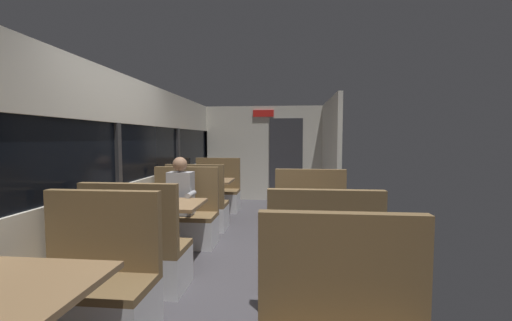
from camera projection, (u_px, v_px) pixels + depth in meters
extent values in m
cube|color=#423F44|center=(237.00, 268.00, 3.76)|extent=(3.30, 9.20, 0.02)
cube|color=beige|center=(118.00, 225.00, 3.87)|extent=(0.08, 8.40, 0.95)
cube|color=beige|center=(114.00, 97.00, 3.76)|extent=(0.08, 8.40, 0.60)
cube|color=black|center=(115.00, 154.00, 3.81)|extent=(0.03, 8.40, 0.75)
cube|color=#2D2D30|center=(118.00, 154.00, 3.81)|extent=(0.06, 0.08, 0.75)
cube|color=#2D2D30|center=(178.00, 149.00, 5.89)|extent=(0.06, 0.08, 0.75)
cube|color=#2D2D30|center=(206.00, 146.00, 7.98)|extent=(0.06, 0.08, 0.75)
cube|color=beige|center=(264.00, 153.00, 7.85)|extent=(2.90, 0.08, 2.30)
cube|color=#333338|center=(286.00, 160.00, 7.76)|extent=(0.80, 0.04, 2.00)
cube|color=red|center=(263.00, 113.00, 7.73)|extent=(0.50, 0.03, 0.16)
cube|color=beige|center=(330.00, 156.00, 6.52)|extent=(0.08, 2.40, 2.30)
cube|color=olive|center=(11.00, 286.00, 1.72)|extent=(0.90, 0.70, 0.04)
cube|color=silver|center=(90.00, 313.00, 2.41)|extent=(0.95, 0.50, 0.39)
cube|color=brown|center=(89.00, 285.00, 2.40)|extent=(0.95, 0.50, 0.06)
cube|color=brown|center=(103.00, 230.00, 2.58)|extent=(0.95, 0.08, 0.65)
cylinder|color=#9E9EA3|center=(165.00, 234.00, 3.89)|extent=(0.10, 0.10, 0.70)
cube|color=olive|center=(164.00, 204.00, 3.86)|extent=(0.90, 0.70, 0.04)
cube|color=silver|center=(140.00, 269.00, 3.24)|extent=(0.95, 0.50, 0.39)
cube|color=brown|center=(140.00, 247.00, 3.23)|extent=(0.95, 0.50, 0.06)
cube|color=brown|center=(129.00, 218.00, 2.99)|extent=(0.95, 0.08, 0.65)
cube|color=silver|center=(183.00, 231.00, 4.55)|extent=(0.95, 0.50, 0.39)
cube|color=brown|center=(182.00, 216.00, 4.54)|extent=(0.95, 0.50, 0.06)
cube|color=brown|center=(187.00, 189.00, 4.72)|extent=(0.95, 0.08, 0.65)
cylinder|color=#9E9EA3|center=(208.00, 200.00, 6.02)|extent=(0.10, 0.10, 0.70)
cube|color=olive|center=(208.00, 181.00, 6.00)|extent=(0.90, 0.70, 0.04)
cube|color=silver|center=(199.00, 217.00, 5.38)|extent=(0.95, 0.50, 0.39)
cube|color=brown|center=(199.00, 204.00, 5.36)|extent=(0.95, 0.50, 0.06)
cube|color=brown|center=(195.00, 185.00, 5.13)|extent=(0.95, 0.08, 0.65)
cube|color=silver|center=(216.00, 202.00, 6.69)|extent=(0.95, 0.50, 0.39)
cube|color=brown|center=(216.00, 191.00, 6.68)|extent=(0.95, 0.50, 0.06)
cube|color=brown|center=(218.00, 173.00, 6.86)|extent=(0.95, 0.08, 0.65)
cube|color=brown|center=(342.00, 269.00, 1.81)|extent=(0.95, 0.08, 0.65)
cylinder|color=#9E9EA3|center=(315.00, 245.00, 3.51)|extent=(0.10, 0.10, 0.70)
cube|color=olive|center=(316.00, 211.00, 3.49)|extent=(0.90, 0.70, 0.04)
cube|color=silver|center=(321.00, 286.00, 2.87)|extent=(0.95, 0.50, 0.39)
cube|color=brown|center=(322.00, 261.00, 2.85)|extent=(0.95, 0.50, 0.06)
cube|color=brown|center=(325.00, 229.00, 2.62)|extent=(0.95, 0.08, 0.65)
cube|color=silver|center=(311.00, 240.00, 4.18)|extent=(0.95, 0.50, 0.39)
cube|color=brown|center=(311.00, 223.00, 4.16)|extent=(0.95, 0.50, 0.06)
cube|color=brown|center=(310.00, 193.00, 4.35)|extent=(0.95, 0.08, 0.65)
cube|color=#26262D|center=(183.00, 229.00, 4.55)|extent=(0.30, 0.36, 0.45)
cube|color=#99999E|center=(181.00, 193.00, 4.46)|extent=(0.34, 0.22, 0.60)
sphere|color=#8C664C|center=(180.00, 164.00, 4.42)|extent=(0.20, 0.20, 0.20)
cylinder|color=#99999E|center=(162.00, 194.00, 4.30)|extent=(0.07, 0.28, 0.07)
cylinder|color=#99999E|center=(191.00, 194.00, 4.27)|extent=(0.07, 0.28, 0.07)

